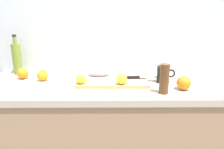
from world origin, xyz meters
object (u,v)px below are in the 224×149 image
object	(u,v)px
cutting_board	(112,80)
fish_fillet	(98,73)
chef_knife	(139,77)
pepper_mill	(164,79)
lemon_0	(122,79)
coffee_mug_1	(163,74)
orange_0	(43,75)
olive_oil_bottle	(17,58)
white_plate	(99,77)

from	to	relation	value
cutting_board	fish_fillet	xyz separation A→B (m)	(-0.09, 0.02, 0.04)
fish_fillet	chef_knife	xyz separation A→B (m)	(0.27, -0.01, -0.02)
cutting_board	pepper_mill	size ratio (longest dim) A/B	2.70
lemon_0	coffee_mug_1	world-z (taller)	coffee_mug_1
fish_fillet	orange_0	distance (m)	0.38
coffee_mug_1	orange_0	size ratio (longest dim) A/B	1.62
lemon_0	coffee_mug_1	bearing A→B (deg)	19.20
cutting_board	coffee_mug_1	world-z (taller)	coffee_mug_1
olive_oil_bottle	lemon_0	bearing A→B (deg)	-22.26
lemon_0	fish_fillet	bearing A→B (deg)	138.83
fish_fillet	lemon_0	xyz separation A→B (m)	(0.15, -0.13, 0.00)
lemon_0	olive_oil_bottle	bearing A→B (deg)	157.74
cutting_board	pepper_mill	distance (m)	0.37
cutting_board	orange_0	size ratio (longest dim) A/B	6.11
orange_0	white_plate	bearing A→B (deg)	-1.45
cutting_board	chef_knife	xyz separation A→B (m)	(0.18, 0.01, 0.02)
coffee_mug_1	lemon_0	bearing A→B (deg)	-160.80
chef_knife	lemon_0	distance (m)	0.17
white_plate	olive_oil_bottle	distance (m)	0.65
white_plate	pepper_mill	bearing A→B (deg)	-31.68
white_plate	coffee_mug_1	xyz separation A→B (m)	(0.43, -0.03, 0.03)
cutting_board	olive_oil_bottle	bearing A→B (deg)	163.99
pepper_mill	lemon_0	bearing A→B (deg)	155.76
olive_oil_bottle	pepper_mill	bearing A→B (deg)	-22.72
fish_fillet	olive_oil_bottle	size ratio (longest dim) A/B	0.54
white_plate	chef_knife	size ratio (longest dim) A/B	0.72
chef_knife	pepper_mill	bearing A→B (deg)	-69.94
orange_0	pepper_mill	xyz separation A→B (m)	(0.75, -0.24, 0.05)
chef_knife	coffee_mug_1	distance (m)	0.16
fish_fillet	orange_0	world-z (taller)	orange_0
fish_fillet	pepper_mill	size ratio (longest dim) A/B	0.94
fish_fillet	chef_knife	bearing A→B (deg)	-2.84
orange_0	pepper_mill	world-z (taller)	pepper_mill
white_plate	lemon_0	distance (m)	0.20
coffee_mug_1	chef_knife	bearing A→B (deg)	172.63
cutting_board	white_plate	world-z (taller)	white_plate
chef_knife	pepper_mill	world-z (taller)	pepper_mill
lemon_0	cutting_board	bearing A→B (deg)	117.89
lemon_0	olive_oil_bottle	xyz separation A→B (m)	(-0.76, 0.31, 0.07)
cutting_board	pepper_mill	world-z (taller)	pepper_mill
orange_0	coffee_mug_1	bearing A→B (deg)	-3.07
fish_fillet	olive_oil_bottle	bearing A→B (deg)	163.47
olive_oil_bottle	coffee_mug_1	distance (m)	1.07
lemon_0	pepper_mill	distance (m)	0.25
cutting_board	olive_oil_bottle	size ratio (longest dim) A/B	1.55
cutting_board	fish_fillet	size ratio (longest dim) A/B	2.87
chef_knife	lemon_0	bearing A→B (deg)	-142.28
white_plate	chef_knife	xyz separation A→B (m)	(0.27, -0.01, 0.00)
fish_fillet	pepper_mill	xyz separation A→B (m)	(0.38, -0.23, 0.03)
white_plate	olive_oil_bottle	world-z (taller)	olive_oil_bottle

